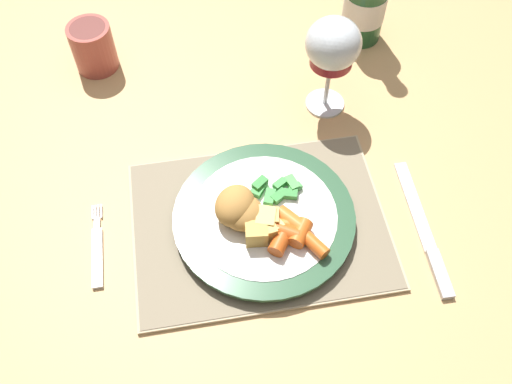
# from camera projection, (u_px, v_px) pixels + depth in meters

# --- Properties ---
(ground_plane) EXTENTS (6.00, 6.00, 0.00)m
(ground_plane) POSITION_uv_depth(u_px,v_px,m) (256.00, 322.00, 1.49)
(ground_plane) COLOR brown
(dining_table) EXTENTS (1.16, 1.03, 0.74)m
(dining_table) POSITION_uv_depth(u_px,v_px,m) (255.00, 178.00, 0.95)
(dining_table) COLOR tan
(dining_table) RESTS_ON ground
(placemat) EXTENTS (0.35, 0.26, 0.01)m
(placemat) POSITION_uv_depth(u_px,v_px,m) (260.00, 224.00, 0.79)
(placemat) COLOR tan
(placemat) RESTS_ON dining_table
(dinner_plate) EXTENTS (0.25, 0.25, 0.02)m
(dinner_plate) POSITION_uv_depth(u_px,v_px,m) (264.00, 218.00, 0.78)
(dinner_plate) COLOR white
(dinner_plate) RESTS_ON placemat
(breaded_croquettes) EXTENTS (0.09, 0.09, 0.04)m
(breaded_croquettes) POSITION_uv_depth(u_px,v_px,m) (238.00, 209.00, 0.76)
(breaded_croquettes) COLOR #B77F3D
(breaded_croquettes) RESTS_ON dinner_plate
(green_beans_pile) EXTENTS (0.07, 0.05, 0.01)m
(green_beans_pile) POSITION_uv_depth(u_px,v_px,m) (276.00, 190.00, 0.79)
(green_beans_pile) COLOR green
(green_beans_pile) RESTS_ON dinner_plate
(glazed_carrots) EXTENTS (0.09, 0.08, 0.02)m
(glazed_carrots) POSITION_uv_depth(u_px,v_px,m) (291.00, 232.00, 0.75)
(glazed_carrots) COLOR orange
(glazed_carrots) RESTS_ON dinner_plate
(fork) EXTENTS (0.02, 0.13, 0.01)m
(fork) POSITION_uv_depth(u_px,v_px,m) (97.00, 251.00, 0.77)
(fork) COLOR silver
(fork) RESTS_ON dining_table
(table_knife) EXTENTS (0.02, 0.22, 0.01)m
(table_knife) POSITION_uv_depth(u_px,v_px,m) (427.00, 238.00, 0.78)
(table_knife) COLOR silver
(table_knife) RESTS_ON dining_table
(wine_glass) EXTENTS (0.08, 0.08, 0.17)m
(wine_glass) POSITION_uv_depth(u_px,v_px,m) (333.00, 48.00, 0.82)
(wine_glass) COLOR silver
(wine_glass) RESTS_ON dining_table
(roast_potatoes) EXTENTS (0.05, 0.05, 0.03)m
(roast_potatoes) POSITION_uv_depth(u_px,v_px,m) (265.00, 226.00, 0.75)
(roast_potatoes) COLOR #DBB256
(roast_potatoes) RESTS_ON dinner_plate
(drinking_cup) EXTENTS (0.07, 0.07, 0.08)m
(drinking_cup) POSITION_uv_depth(u_px,v_px,m) (93.00, 46.00, 0.94)
(drinking_cup) COLOR #B24C42
(drinking_cup) RESTS_ON dining_table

